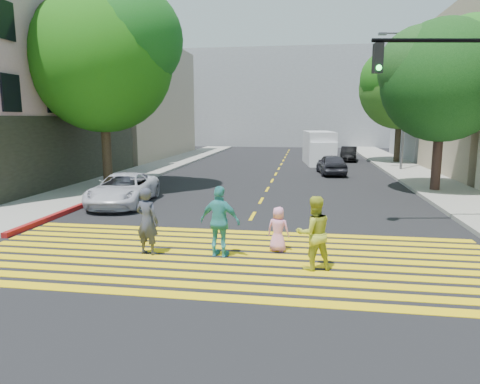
% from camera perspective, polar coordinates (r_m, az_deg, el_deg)
% --- Properties ---
extents(ground, '(120.00, 120.00, 0.00)m').
position_cam_1_polar(ground, '(9.83, -2.71, -11.05)').
color(ground, black).
extents(sidewalk_left, '(3.00, 40.00, 0.15)m').
position_cam_1_polar(sidewalk_left, '(32.86, -9.68, 3.68)').
color(sidewalk_left, gray).
rests_on(sidewalk_left, ground).
extents(sidewalk_right, '(3.00, 60.00, 0.15)m').
position_cam_1_polar(sidewalk_right, '(25.14, 24.01, 1.12)').
color(sidewalk_right, gray).
rests_on(sidewalk_right, ground).
extents(curb_red, '(0.20, 8.00, 0.16)m').
position_cam_1_polar(curb_red, '(17.69, -21.10, -2.00)').
color(curb_red, maroon).
rests_on(curb_red, ground).
extents(crosswalk, '(13.40, 5.30, 0.01)m').
position_cam_1_polar(crosswalk, '(11.00, -1.38, -8.70)').
color(crosswalk, yellow).
rests_on(crosswalk, ground).
extents(lane_line, '(0.12, 34.40, 0.01)m').
position_cam_1_polar(lane_line, '(31.74, 5.37, 3.44)').
color(lane_line, yellow).
rests_on(lane_line, ground).
extents(building_left_tan, '(12.00, 16.00, 10.00)m').
position_cam_1_polar(building_left_tan, '(41.10, -17.35, 11.45)').
color(building_left_tan, tan).
rests_on(building_left_tan, ground).
extents(building_right_grey, '(10.00, 10.00, 10.00)m').
position_cam_1_polar(building_right_grey, '(41.18, 27.90, 10.77)').
color(building_right_grey, gray).
rests_on(building_right_grey, ground).
extents(backdrop_block, '(30.00, 8.00, 12.00)m').
position_cam_1_polar(backdrop_block, '(57.08, 7.04, 12.23)').
color(backdrop_block, gray).
rests_on(backdrop_block, ground).
extents(tree_left, '(8.09, 7.63, 9.68)m').
position_cam_1_polar(tree_left, '(22.29, -17.71, 17.16)').
color(tree_left, black).
rests_on(tree_left, ground).
extents(tree_right_near, '(6.73, 6.34, 8.11)m').
position_cam_1_polar(tree_right_near, '(22.27, 25.69, 13.98)').
color(tree_right_near, black).
rests_on(tree_right_near, ground).
extents(tree_right_far, '(8.09, 8.03, 9.06)m').
position_cam_1_polar(tree_right_far, '(35.79, 20.77, 13.37)').
color(tree_right_far, black).
rests_on(tree_right_far, ground).
extents(pedestrian_man, '(0.73, 0.58, 1.76)m').
position_cam_1_polar(pedestrian_man, '(11.29, -12.27, -3.82)').
color(pedestrian_man, '#373A48').
rests_on(pedestrian_man, ground).
extents(pedestrian_woman, '(1.02, 0.91, 1.74)m').
position_cam_1_polar(pedestrian_woman, '(10.09, 9.80, -5.42)').
color(pedestrian_woman, gold).
rests_on(pedestrian_woman, ground).
extents(pedestrian_child, '(0.66, 0.51, 1.20)m').
position_cam_1_polar(pedestrian_child, '(11.39, 5.11, -4.95)').
color(pedestrian_child, pink).
rests_on(pedestrian_child, ground).
extents(pedestrian_extra, '(1.14, 0.67, 1.82)m').
position_cam_1_polar(pedestrian_extra, '(10.87, -2.67, -3.96)').
color(pedestrian_extra, teal).
rests_on(pedestrian_extra, ground).
extents(white_sedan, '(2.59, 4.75, 1.26)m').
position_cam_1_polar(white_sedan, '(18.10, -15.29, 0.34)').
color(white_sedan, silver).
rests_on(white_sedan, ground).
extents(dark_car_near, '(1.94, 3.95, 1.30)m').
position_cam_1_polar(dark_car_near, '(27.55, 12.09, 3.64)').
color(dark_car_near, '#25252C').
rests_on(dark_car_near, ground).
extents(silver_car, '(2.11, 4.97, 1.43)m').
position_cam_1_polar(silver_car, '(39.95, 11.25, 5.61)').
color(silver_car, '#A8A8A8').
rests_on(silver_car, ground).
extents(dark_car_parked, '(1.70, 3.74, 1.19)m').
position_cam_1_polar(dark_car_parked, '(36.71, 14.31, 4.96)').
color(dark_car_parked, black).
rests_on(dark_car_parked, ground).
extents(white_van, '(2.52, 5.47, 2.50)m').
position_cam_1_polar(white_van, '(33.71, 10.52, 5.70)').
color(white_van, silver).
rests_on(white_van, ground).
extents(traffic_signal, '(4.20, 0.98, 6.20)m').
position_cam_1_polar(traffic_signal, '(15.04, 27.94, 10.66)').
color(traffic_signal, '#353536').
rests_on(traffic_signal, ground).
extents(street_lamp, '(2.05, 0.48, 9.04)m').
position_cam_1_polar(street_lamp, '(30.40, 20.87, 12.36)').
color(street_lamp, '#56575B').
rests_on(street_lamp, ground).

